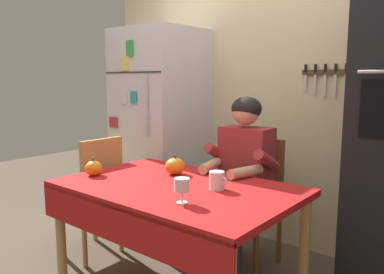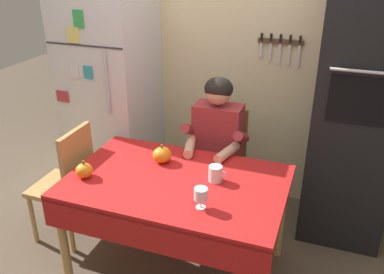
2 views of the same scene
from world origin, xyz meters
The scene contains 10 objects.
back_wall_assembly centered at (0.05, 1.35, 1.30)m, with size 3.70×0.13×2.60m.
refrigerator centered at (-0.95, 0.96, 0.90)m, with size 0.68×0.71×1.80m.
dining_table centered at (0.00, 0.08, 0.66)m, with size 1.40×0.90×0.74m.
chair_behind_person centered at (0.08, 0.87, 0.51)m, with size 0.40×0.40×0.93m.
seated_person centered at (0.08, 0.68, 0.74)m, with size 0.47×0.55×1.25m.
chair_left_side centered at (-0.90, 0.17, 0.51)m, with size 0.40×0.40×0.93m.
coffee_mug centered at (0.24, 0.17, 0.79)m, with size 0.12×0.09×0.10m.
wine_glass centered at (0.25, -0.14, 0.83)m, with size 0.08×0.08×0.13m.
pumpkin_large centered at (-0.18, 0.29, 0.79)m, with size 0.13×0.13×0.13m.
pumpkin_medium centered at (-0.57, -0.07, 0.79)m, with size 0.11×0.11×0.12m.
Camera 1 is at (1.47, -1.55, 1.35)m, focal length 35.91 mm.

